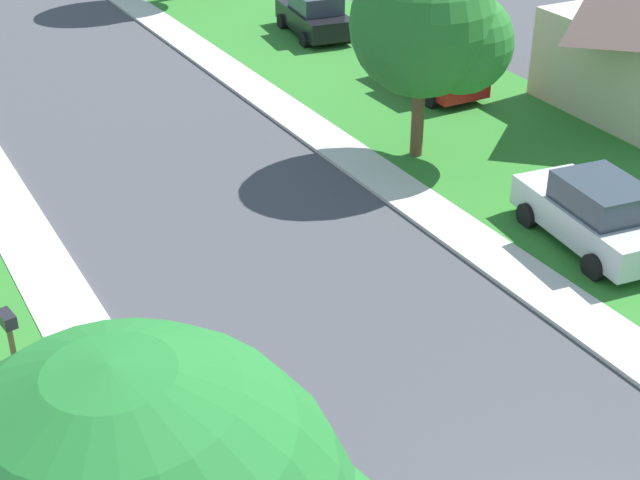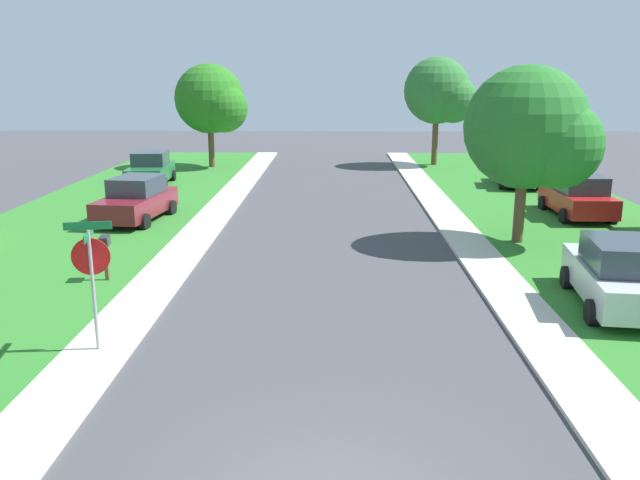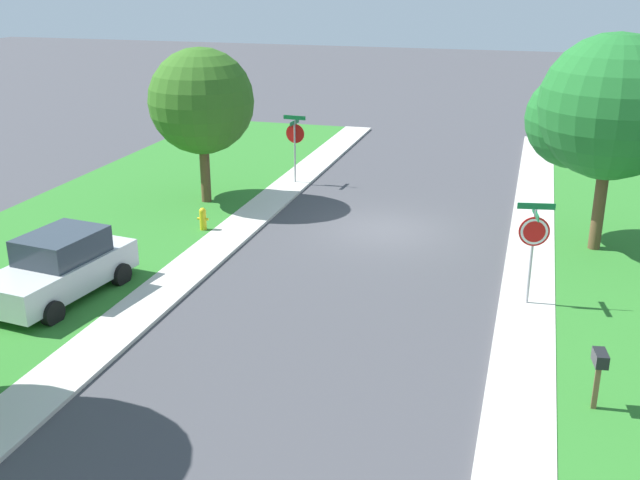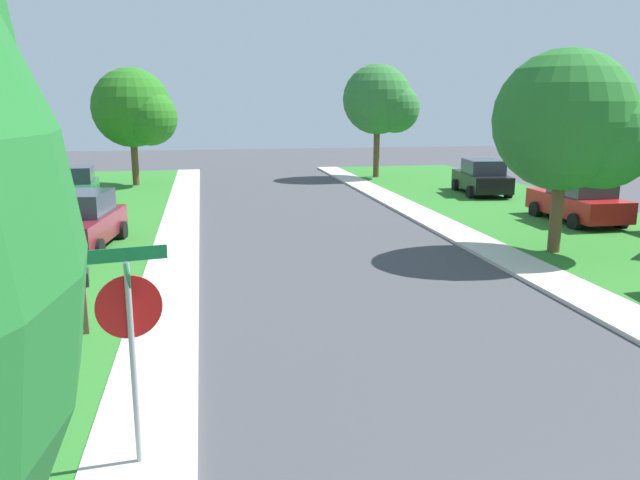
{
  "view_description": "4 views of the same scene",
  "coord_description": "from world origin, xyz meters",
  "px_view_note": "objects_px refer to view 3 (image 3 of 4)",
  "views": [
    {
      "loc": [
        -7.93,
        -5.72,
        10.89
      ],
      "look_at": [
        0.32,
        8.97,
        1.4
      ],
      "focal_mm": 51.4,
      "sensor_mm": 36.0,
      "label": 1
    },
    {
      "loc": [
        0.12,
        -7.48,
        5.55
      ],
      "look_at": [
        -0.22,
        8.92,
        1.4
      ],
      "focal_mm": 36.65,
      "sensor_mm": 36.0,
      "label": 2
    },
    {
      "loc": [
        -4.49,
        23.33,
        8.21
      ],
      "look_at": [
        0.73,
        5.26,
        1.4
      ],
      "focal_mm": 42.38,
      "sensor_mm": 36.0,
      "label": 3
    },
    {
      "loc": [
        -3.79,
        -2.23,
        4.35
      ],
      "look_at": [
        -1.29,
        10.98,
        1.4
      ],
      "focal_mm": 34.77,
      "sensor_mm": 36.0,
      "label": 4
    }
  ],
  "objects_px": {
    "car_silver_behind_trees": "(60,267)",
    "stop_sign_far_corner": "(533,237)",
    "mailbox": "(599,366)",
    "stop_sign_near_corner": "(295,138)",
    "fire_hydrant": "(203,219)",
    "tree_corner_large": "(198,104)",
    "tree_sidewalk_mid": "(602,111)"
  },
  "relations": [
    {
      "from": "stop_sign_near_corner",
      "to": "mailbox",
      "type": "xyz_separation_m",
      "value": [
        -10.69,
        14.12,
        -0.88
      ]
    },
    {
      "from": "tree_corner_large",
      "to": "tree_sidewalk_mid",
      "type": "xyz_separation_m",
      "value": [
        -13.47,
        1.26,
        0.64
      ]
    },
    {
      "from": "stop_sign_near_corner",
      "to": "mailbox",
      "type": "distance_m",
      "value": 17.73
    },
    {
      "from": "car_silver_behind_trees",
      "to": "tree_corner_large",
      "type": "relative_size",
      "value": 0.8
    },
    {
      "from": "stop_sign_near_corner",
      "to": "tree_sidewalk_mid",
      "type": "relative_size",
      "value": 0.42
    },
    {
      "from": "stop_sign_near_corner",
      "to": "tree_sidewalk_mid",
      "type": "distance_m",
      "value": 12.04
    },
    {
      "from": "stop_sign_near_corner",
      "to": "fire_hydrant",
      "type": "relative_size",
      "value": 3.34
    },
    {
      "from": "stop_sign_far_corner",
      "to": "mailbox",
      "type": "height_order",
      "value": "stop_sign_far_corner"
    },
    {
      "from": "stop_sign_near_corner",
      "to": "stop_sign_far_corner",
      "type": "bearing_deg",
      "value": 134.48
    },
    {
      "from": "tree_sidewalk_mid",
      "to": "tree_corner_large",
      "type": "bearing_deg",
      "value": -5.34
    },
    {
      "from": "fire_hydrant",
      "to": "mailbox",
      "type": "bearing_deg",
      "value": 146.82
    },
    {
      "from": "tree_sidewalk_mid",
      "to": "mailbox",
      "type": "distance_m",
      "value": 10.15
    },
    {
      "from": "car_silver_behind_trees",
      "to": "stop_sign_far_corner",
      "type": "bearing_deg",
      "value": -166.47
    },
    {
      "from": "stop_sign_far_corner",
      "to": "tree_corner_large",
      "type": "bearing_deg",
      "value": -27.6
    },
    {
      "from": "stop_sign_far_corner",
      "to": "mailbox",
      "type": "distance_m",
      "value": 4.95
    },
    {
      "from": "stop_sign_near_corner",
      "to": "stop_sign_far_corner",
      "type": "xyz_separation_m",
      "value": [
        -9.29,
        9.46,
        0.0
      ]
    },
    {
      "from": "fire_hydrant",
      "to": "tree_sidewalk_mid",
      "type": "bearing_deg",
      "value": -171.09
    },
    {
      "from": "car_silver_behind_trees",
      "to": "mailbox",
      "type": "distance_m",
      "value": 13.28
    },
    {
      "from": "stop_sign_near_corner",
      "to": "tree_corner_large",
      "type": "distance_m",
      "value": 4.5
    },
    {
      "from": "car_silver_behind_trees",
      "to": "stop_sign_near_corner",
      "type": "bearing_deg",
      "value": -101.33
    },
    {
      "from": "stop_sign_far_corner",
      "to": "tree_corner_large",
      "type": "distance_m",
      "value": 13.49
    },
    {
      "from": "car_silver_behind_trees",
      "to": "fire_hydrant",
      "type": "height_order",
      "value": "car_silver_behind_trees"
    },
    {
      "from": "stop_sign_near_corner",
      "to": "stop_sign_far_corner",
      "type": "relative_size",
      "value": 1.0
    },
    {
      "from": "mailbox",
      "to": "car_silver_behind_trees",
      "type": "bearing_deg",
      "value": -7.97
    },
    {
      "from": "tree_sidewalk_mid",
      "to": "stop_sign_near_corner",
      "type": "bearing_deg",
      "value": -22.52
    },
    {
      "from": "fire_hydrant",
      "to": "mailbox",
      "type": "relative_size",
      "value": 0.63
    },
    {
      "from": "stop_sign_near_corner",
      "to": "mailbox",
      "type": "relative_size",
      "value": 2.11
    },
    {
      "from": "car_silver_behind_trees",
      "to": "tree_corner_large",
      "type": "bearing_deg",
      "value": -89.35
    },
    {
      "from": "stop_sign_near_corner",
      "to": "mailbox",
      "type": "bearing_deg",
      "value": 127.11
    },
    {
      "from": "stop_sign_far_corner",
      "to": "car_silver_behind_trees",
      "type": "height_order",
      "value": "stop_sign_far_corner"
    },
    {
      "from": "car_silver_behind_trees",
      "to": "tree_corner_large",
      "type": "distance_m",
      "value": 9.44
    },
    {
      "from": "fire_hydrant",
      "to": "stop_sign_near_corner",
      "type": "bearing_deg",
      "value": -99.9
    }
  ]
}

